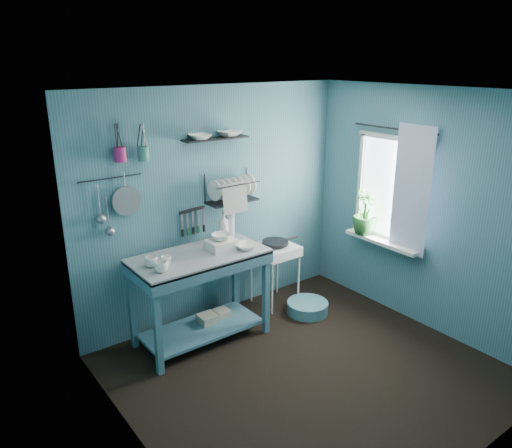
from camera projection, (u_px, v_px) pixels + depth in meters
floor at (307, 372)px, 4.60m from camera, size 3.20×3.20×0.00m
ceiling at (317, 92)px, 3.80m from camera, size 3.20×3.20×0.00m
wall_back at (216, 205)px, 5.34m from camera, size 3.20×0.00×3.20m
wall_front at (478, 315)px, 3.07m from camera, size 3.20×0.00×3.20m
wall_left at (133, 297)px, 3.29m from camera, size 0.00×3.00×3.00m
wall_right at (426, 212)px, 5.11m from camera, size 0.00×3.00×3.00m
work_counter at (201, 298)px, 4.99m from camera, size 1.41×0.85×0.94m
mug_left at (161, 267)px, 4.43m from camera, size 0.12×0.12×0.10m
mug_mid at (166, 261)px, 4.56m from camera, size 0.14×0.14×0.09m
mug_right at (151, 262)px, 4.54m from camera, size 0.17×0.17×0.10m
wash_tub at (222, 245)px, 4.95m from camera, size 0.28×0.22×0.10m
tub_bowl at (221, 237)px, 4.93m from camera, size 0.20×0.19×0.06m
soap_bottle at (223, 226)px, 5.18m from camera, size 0.12×0.12×0.30m
water_bottle at (230, 225)px, 5.26m from camera, size 0.09×0.09×0.28m
counter_bowl at (246, 246)px, 4.97m from camera, size 0.22×0.22×0.05m
hotplate_stand at (275, 275)px, 5.78m from camera, size 0.51×0.51×0.72m
frying_pan at (275, 242)px, 5.65m from camera, size 0.30×0.30×0.03m
knife_strip at (192, 210)px, 5.14m from camera, size 0.32×0.07×0.03m
dish_rack at (232, 187)px, 5.25m from camera, size 0.58×0.31×0.32m
upper_shelf at (216, 139)px, 5.01m from camera, size 0.71×0.21×0.02m
shelf_bowl_left at (200, 129)px, 4.87m from camera, size 0.23×0.23×0.05m
shelf_bowl_right at (229, 128)px, 5.07m from camera, size 0.25×0.25×0.06m
utensil_cup_magenta at (120, 154)px, 4.47m from camera, size 0.11×0.11×0.13m
utensil_cup_teal at (143, 154)px, 4.60m from camera, size 0.11×0.11×0.13m
colander at (126, 201)px, 4.65m from camera, size 0.28×0.03×0.28m
ladle_outer at (99, 201)px, 4.50m from camera, size 0.01×0.01×0.30m
ladle_inner at (108, 213)px, 4.58m from camera, size 0.01×0.01×0.30m
hook_rail at (110, 178)px, 4.52m from camera, size 0.60×0.01×0.01m
window_glass at (391, 189)px, 5.40m from camera, size 0.00×1.10×1.10m
windowsill at (382, 241)px, 5.54m from camera, size 0.16×0.95×0.04m
curtain at (411, 191)px, 5.12m from camera, size 0.00×1.35×1.35m
curtain_rod at (394, 129)px, 5.16m from camera, size 0.02×1.05×0.02m
potted_plant at (365, 213)px, 5.65m from camera, size 0.33×0.33×0.50m
storage_tin_large at (208, 324)px, 5.20m from camera, size 0.18×0.18×0.22m
storage_tin_small at (222, 318)px, 5.34m from camera, size 0.15×0.15×0.20m
floor_basin at (308, 307)px, 5.64m from camera, size 0.46×0.46×0.13m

